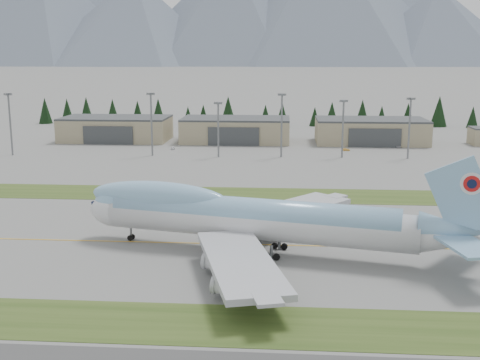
# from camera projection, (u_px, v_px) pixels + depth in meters

# --- Properties ---
(ground) EXTENTS (7000.00, 7000.00, 0.00)m
(ground) POSITION_uv_depth(u_px,v_px,m) (250.00, 245.00, 124.48)
(ground) COLOR slate
(ground) RESTS_ON ground
(grass_strip_near) EXTENTS (400.00, 14.00, 0.08)m
(grass_strip_near) POSITION_uv_depth(u_px,v_px,m) (236.00, 325.00, 87.38)
(grass_strip_near) COLOR #304719
(grass_strip_near) RESTS_ON ground
(grass_strip_far) EXTENTS (400.00, 18.00, 0.08)m
(grass_strip_far) POSITION_uv_depth(u_px,v_px,m) (259.00, 195.00, 168.41)
(grass_strip_far) COLOR #304719
(grass_strip_far) RESTS_ON ground
(taxiway_line_main) EXTENTS (400.00, 0.40, 0.02)m
(taxiway_line_main) POSITION_uv_depth(u_px,v_px,m) (250.00, 245.00, 124.48)
(taxiway_line_main) COLOR gold
(taxiway_line_main) RESTS_ON ground
(boeing_747_freighter) EXTENTS (82.11, 68.87, 21.56)m
(boeing_747_freighter) POSITION_uv_depth(u_px,v_px,m) (253.00, 218.00, 118.24)
(boeing_747_freighter) COLOR silver
(boeing_747_freighter) RESTS_ON ground
(hangar_left) EXTENTS (48.00, 26.60, 10.80)m
(hangar_left) POSITION_uv_depth(u_px,v_px,m) (116.00, 129.00, 274.71)
(hangar_left) COLOR gray
(hangar_left) RESTS_ON ground
(hangar_center) EXTENTS (48.00, 26.60, 10.80)m
(hangar_center) POSITION_uv_depth(u_px,v_px,m) (236.00, 130.00, 270.78)
(hangar_center) COLOR gray
(hangar_center) RESTS_ON ground
(hangar_right) EXTENTS (48.00, 26.60, 10.80)m
(hangar_right) POSITION_uv_depth(u_px,v_px,m) (371.00, 131.00, 266.48)
(hangar_right) COLOR gray
(hangar_right) RESTS_ON ground
(floodlight_masts) EXTENTS (155.97, 7.05, 24.28)m
(floodlight_masts) POSITION_uv_depth(u_px,v_px,m) (233.00, 115.00, 228.11)
(floodlight_masts) COLOR slate
(floodlight_masts) RESTS_ON ground
(service_vehicle_a) EXTENTS (1.51, 3.30, 1.10)m
(service_vehicle_a) POSITION_uv_depth(u_px,v_px,m) (173.00, 149.00, 249.13)
(service_vehicle_a) COLOR silver
(service_vehicle_a) RESTS_ON ground
(service_vehicle_b) EXTENTS (3.30, 1.33, 1.07)m
(service_vehicle_b) POSITION_uv_depth(u_px,v_px,m) (346.00, 151.00, 245.56)
(service_vehicle_b) COLOR gold
(service_vehicle_b) RESTS_ON ground
(service_vehicle_c) EXTENTS (2.21, 4.85, 1.38)m
(service_vehicle_c) POSITION_uv_depth(u_px,v_px,m) (398.00, 147.00, 255.19)
(service_vehicle_c) COLOR #A0A0A5
(service_vehicle_c) RESTS_ON ground
(conifer_belt) EXTENTS (273.09, 16.77, 16.66)m
(conifer_belt) POSITION_uv_depth(u_px,v_px,m) (262.00, 113.00, 330.61)
(conifer_belt) COLOR black
(conifer_belt) RESTS_ON ground
(mountain_ridge_front) EXTENTS (4357.10, 1159.54, 513.77)m
(mountain_ridge_front) POSITION_uv_depth(u_px,v_px,m) (311.00, 4.00, 2268.32)
(mountain_ridge_front) COLOR slate
(mountain_ridge_front) RESTS_ON ground
(mountain_ridge_rear) EXTENTS (4407.26, 1007.72, 503.86)m
(mountain_ridge_rear) POSITION_uv_depth(u_px,v_px,m) (305.00, 10.00, 2897.79)
(mountain_ridge_rear) COLOR slate
(mountain_ridge_rear) RESTS_ON ground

